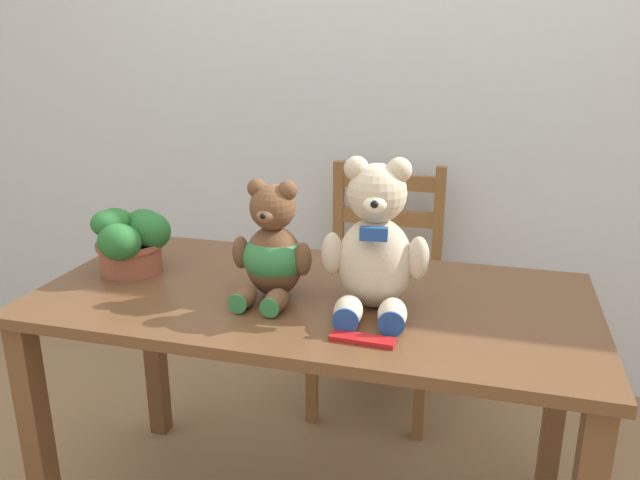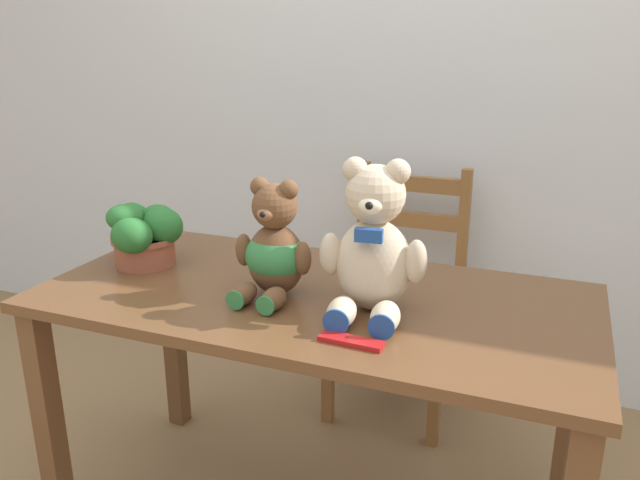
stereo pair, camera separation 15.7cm
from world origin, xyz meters
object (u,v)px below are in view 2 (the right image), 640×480
object	(u,v)px
wooden_chair_behind	(400,293)
teddy_bear_left	(274,250)
chocolate_bar	(351,341)
teddy_bear_right	(373,248)
potted_plant	(143,233)

from	to	relation	value
wooden_chair_behind	teddy_bear_left	distance (m)	0.92
teddy_bear_left	chocolate_bar	distance (m)	0.36
teddy_bear_left	teddy_bear_right	world-z (taller)	teddy_bear_right
wooden_chair_behind	potted_plant	xyz separation A→B (m)	(-0.60, -0.74, 0.39)
teddy_bear_right	potted_plant	size ratio (longest dim) A/B	1.57
teddy_bear_right	potted_plant	xyz separation A→B (m)	(-0.73, 0.07, -0.07)
potted_plant	teddy_bear_left	bearing A→B (deg)	-7.96
teddy_bear_right	chocolate_bar	xyz separation A→B (m)	(0.01, -0.19, -0.16)
teddy_bear_right	wooden_chair_behind	bearing A→B (deg)	-87.50
teddy_bear_right	potted_plant	world-z (taller)	teddy_bear_right
wooden_chair_behind	potted_plant	bearing A→B (deg)	50.93
wooden_chair_behind	chocolate_bar	distance (m)	1.06
teddy_bear_left	teddy_bear_right	distance (m)	0.27
teddy_bear_left	teddy_bear_right	bearing A→B (deg)	-179.63
chocolate_bar	potted_plant	bearing A→B (deg)	160.64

